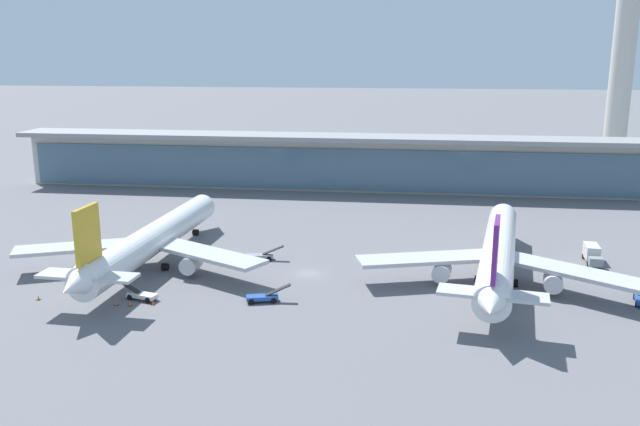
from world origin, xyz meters
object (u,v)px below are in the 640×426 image
at_px(safety_cone_delta, 153,303).
at_px(airliner_centre_stand, 498,253).
at_px(safety_cone_charlie, 130,304).
at_px(service_truck_on_taxiway_white, 141,295).
at_px(control_tower, 625,38).
at_px(safety_cone_alpha, 38,298).
at_px(safety_cone_echo, 116,303).
at_px(service_truck_under_wing_grey, 261,256).
at_px(service_truck_near_nose_grey, 592,254).
at_px(service_truck_by_tail_blue, 264,297).
at_px(airliner_left_stand, 152,240).

bearing_deg(safety_cone_delta, airliner_centre_stand, 18.28).
height_order(safety_cone_charlie, safety_cone_delta, same).
relative_size(airliner_centre_stand, safety_cone_delta, 84.33).
bearing_deg(safety_cone_charlie, service_truck_on_taxiway_white, 75.30).
height_order(control_tower, safety_cone_alpha, control_tower).
height_order(control_tower, safety_cone_echo, control_tower).
relative_size(airliner_centre_stand, safety_cone_charlie, 84.33).
xyz_separation_m(service_truck_under_wing_grey, safety_cone_echo, (-16.70, -24.75, -0.49)).
xyz_separation_m(service_truck_near_nose_grey, control_tower, (26.07, 83.39, 39.17)).
relative_size(service_truck_by_tail_blue, safety_cone_echo, 9.88).
relative_size(airliner_centre_stand, service_truck_on_taxiway_white, 8.54).
bearing_deg(airliner_left_stand, control_tower, 42.86).
bearing_deg(safety_cone_alpha, service_truck_under_wing_grey, 39.40).
xyz_separation_m(service_truck_by_tail_blue, safety_cone_delta, (-16.26, -3.36, -0.49)).
xyz_separation_m(service_truck_on_taxiway_white, control_tower, (99.52, 111.94, 40.06)).
bearing_deg(control_tower, safety_cone_charlie, -131.18).
bearing_deg(safety_cone_echo, safety_cone_delta, 9.44).
bearing_deg(service_truck_on_taxiway_white, airliner_centre_stand, 15.77).
relative_size(airliner_centre_stand, service_truck_near_nose_grey, 7.95).
distance_m(airliner_left_stand, control_tower, 146.00).
bearing_deg(safety_cone_alpha, safety_cone_delta, 1.26).
bearing_deg(airliner_centre_stand, safety_cone_charlie, -161.95).
height_order(service_truck_by_tail_blue, service_truck_on_taxiway_white, same).
height_order(service_truck_by_tail_blue, safety_cone_delta, service_truck_by_tail_blue).
relative_size(service_truck_under_wing_grey, safety_cone_delta, 9.91).
relative_size(service_truck_by_tail_blue, safety_cone_delta, 9.88).
distance_m(safety_cone_alpha, safety_cone_delta, 18.25).
relative_size(service_truck_near_nose_grey, control_tower, 0.10).
bearing_deg(airliner_centre_stand, control_tower, 65.26).
bearing_deg(service_truck_under_wing_grey, airliner_centre_stand, -8.97).
xyz_separation_m(airliner_left_stand, control_tower, (103.73, 96.27, 35.90)).
xyz_separation_m(safety_cone_alpha, safety_cone_charlie, (14.93, -0.44, 0.00)).
distance_m(airliner_centre_stand, control_tower, 112.02).
bearing_deg(safety_cone_charlie, airliner_left_stand, 100.89).
bearing_deg(service_truck_by_tail_blue, safety_cone_alpha, -173.78).
xyz_separation_m(airliner_centre_stand, control_tower, (44.40, 96.37, 35.90)).
height_order(service_truck_near_nose_grey, service_truck_on_taxiway_white, service_truck_near_nose_grey).
height_order(service_truck_under_wing_grey, safety_cone_delta, service_truck_under_wing_grey).
bearing_deg(service_truck_by_tail_blue, safety_cone_charlie, -167.89).
bearing_deg(control_tower, safety_cone_alpha, -135.26).
bearing_deg(airliner_left_stand, service_truck_under_wing_grey, 19.46).
relative_size(service_truck_on_taxiway_white, control_tower, 0.09).
height_order(service_truck_under_wing_grey, control_tower, control_tower).
height_order(service_truck_under_wing_grey, service_truck_by_tail_blue, same).
bearing_deg(safety_cone_echo, airliner_centre_stand, 17.49).
height_order(service_truck_near_nose_grey, safety_cone_alpha, service_truck_near_nose_grey).
distance_m(service_truck_under_wing_grey, service_truck_by_tail_blue, 21.09).
xyz_separation_m(airliner_centre_stand, safety_cone_alpha, (-70.74, -17.75, -4.64)).
bearing_deg(safety_cone_alpha, control_tower, 44.74).
distance_m(service_truck_under_wing_grey, safety_cone_echo, 29.86).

